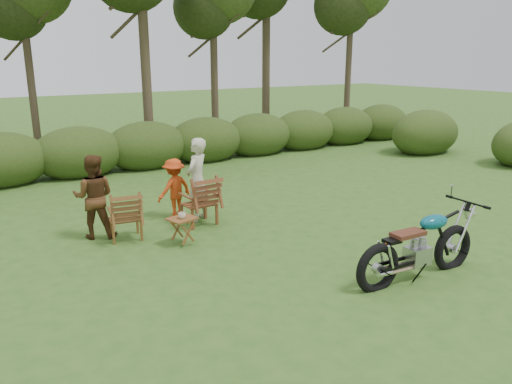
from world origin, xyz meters
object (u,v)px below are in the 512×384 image
cup (182,215)px  lawn_chair_left (127,239)px  lawn_chair_right (200,224)px  adult_b (97,237)px  adult_a (198,220)px  side_table (182,231)px  motorcycle (415,277)px  child (176,217)px

cup → lawn_chair_left: bearing=131.0°
lawn_chair_right → adult_b: adult_b is taller
lawn_chair_right → cup: (-0.76, -0.87, 0.55)m
lawn_chair_left → adult_a: 1.64m
lawn_chair_right → cup: size_ratio=7.51×
adult_b → lawn_chair_right: bearing=-164.7°
lawn_chair_left → side_table: size_ratio=1.83×
side_table → adult_a: (0.86, 1.10, -0.25)m
side_table → lawn_chair_left: bearing=132.1°
cup → adult_a: 1.53m
motorcycle → adult_b: 5.69m
lawn_chair_right → lawn_chair_left: 1.51m
motorcycle → lawn_chair_right: bearing=115.6°
lawn_chair_right → cup: cup is taller
cup → motorcycle: bearing=-52.7°
adult_a → child: 0.53m
lawn_chair_right → cup: bearing=46.5°
motorcycle → child: bearing=114.9°
lawn_chair_left → adult_a: size_ratio=0.54×
motorcycle → lawn_chair_left: size_ratio=2.41×
lawn_chair_right → adult_a: (0.10, 0.26, 0.00)m
child → adult_a: bearing=112.2°
motorcycle → adult_b: bearing=132.5°
lawn_chair_left → cup: bearing=141.0°
lawn_chair_right → side_table: lawn_chair_right is taller
adult_b → child: size_ratio=1.25×
side_table → child: size_ratio=0.40×
child → lawn_chair_left: bearing=13.3°
adult_b → child: (1.72, 0.30, 0.00)m
side_table → adult_b: size_ratio=0.32×
lawn_chair_right → adult_a: adult_a is taller
motorcycle → cup: (-2.41, 3.17, 0.55)m
motorcycle → adult_b: adult_b is taller
lawn_chair_left → lawn_chair_right: bearing=-169.7°
lawn_chair_left → side_table: (0.76, -0.83, 0.25)m
motorcycle → adult_b: size_ratio=1.42×
motorcycle → lawn_chair_right: size_ratio=2.20×
adult_a → side_table: bearing=15.4°
side_table → adult_a: bearing=52.2°
motorcycle → adult_a: size_ratio=1.30×
lawn_chair_right → cup: 1.28m
lawn_chair_left → cup: (0.75, -0.86, 0.55)m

